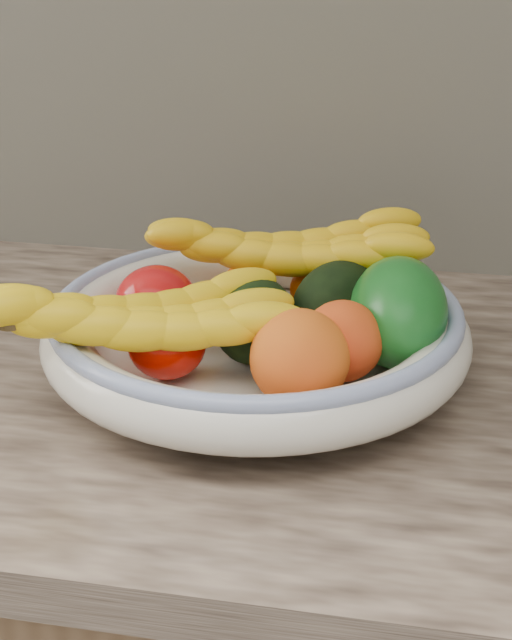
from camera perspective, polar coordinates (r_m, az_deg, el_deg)
The scene contains 13 objects.
fruit_bowl at distance 0.90m, azimuth -0.00°, elevation -0.67°, with size 0.39×0.39×0.08m.
clementine_back_left at distance 0.99m, azimuth -0.58°, elevation 2.05°, with size 0.05×0.05×0.05m, color #E15704.
clementine_back_right at distance 0.98m, azimuth 3.53°, elevation 1.80°, with size 0.05×0.05×0.05m, color #FF6D05.
clementine_back_mid at distance 0.95m, azimuth -0.17°, elevation 1.12°, with size 0.05×0.05×0.05m, color #F16005.
tomato_left at distance 0.93m, azimuth -5.80°, elevation 0.99°, with size 0.08×0.08×0.07m, color red.
tomato_near_left at distance 0.84m, azimuth -5.21°, elevation -1.38°, with size 0.07×0.07×0.06m, color #BA0B00.
avocado_center at distance 0.88m, azimuth -0.12°, elevation 0.03°, with size 0.07×0.11×0.07m, color black.
avocado_right at distance 0.92m, azimuth 4.78°, elevation 0.99°, with size 0.08×0.11×0.08m, color black.
green_mango at distance 0.88m, azimuth 8.24°, elevation 0.49°, with size 0.09×0.13×0.09m, color #0F5518.
peach_front at distance 0.81m, azimuth 2.56°, elevation -2.25°, with size 0.08×0.08×0.08m, color orange.
peach_right at distance 0.83m, azimuth 5.05°, elevation -1.22°, with size 0.07×0.07×0.07m, color orange.
banana_bunch_back at distance 0.96m, azimuth 1.80°, elevation 3.66°, with size 0.29×0.11×0.08m, color yellow, non-canonical shape.
banana_bunch_front at distance 0.83m, azimuth -6.93°, elevation -0.40°, with size 0.29×0.11×0.08m, color yellow, non-canonical shape.
Camera 1 is at (0.16, 0.86, 1.32)m, focal length 55.00 mm.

